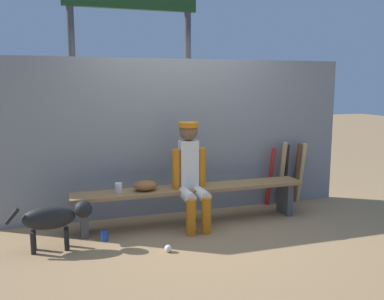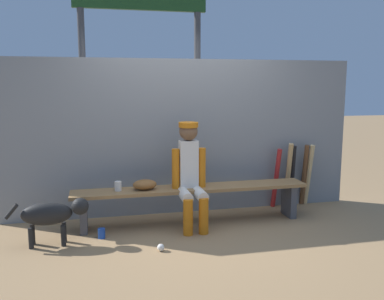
{
  "view_description": "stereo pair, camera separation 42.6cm",
  "coord_description": "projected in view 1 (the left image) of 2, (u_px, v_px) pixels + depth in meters",
  "views": [
    {
      "loc": [
        -1.5,
        -4.64,
        1.68
      ],
      "look_at": [
        0.0,
        0.0,
        0.9
      ],
      "focal_mm": 39.01,
      "sensor_mm": 36.0,
      "label": 1
    },
    {
      "loc": [
        -1.09,
        -4.76,
        1.68
      ],
      "look_at": [
        0.0,
        0.0,
        0.9
      ],
      "focal_mm": 39.01,
      "sensor_mm": 36.0,
      "label": 2
    }
  ],
  "objects": [
    {
      "name": "bat_wood_natural",
      "position": [
        301.0,
        173.0,
        5.9
      ],
      "size": [
        0.08,
        0.23,
        0.87
      ],
      "primitive_type": "cylinder",
      "rotation": [
        0.19,
        0.0,
        -0.06
      ],
      "color": "tan",
      "rests_on": "ground_plane"
    },
    {
      "name": "bat_aluminum_red",
      "position": [
        270.0,
        177.0,
        5.75
      ],
      "size": [
        0.1,
        0.2,
        0.82
      ],
      "primitive_type": "cylinder",
      "rotation": [
        0.15,
        0.0,
        0.21
      ],
      "color": "#B22323",
      "rests_on": "ground_plane"
    },
    {
      "name": "cup_on_ground",
      "position": [
        104.0,
        236.0,
        4.49
      ],
      "size": [
        0.08,
        0.08,
        0.11
      ],
      "primitive_type": "cylinder",
      "color": "#1E47AD",
      "rests_on": "ground_plane"
    },
    {
      "name": "baseball_glove",
      "position": [
        145.0,
        186.0,
        4.83
      ],
      "size": [
        0.28,
        0.2,
        0.12
      ],
      "primitive_type": "ellipsoid",
      "color": "brown",
      "rests_on": "dugout_bench"
    },
    {
      "name": "bat_wood_tan",
      "position": [
        282.0,
        174.0,
        5.75
      ],
      "size": [
        0.1,
        0.25,
        0.9
      ],
      "primitive_type": "cylinder",
      "rotation": [
        0.2,
        0.0,
        -0.15
      ],
      "color": "tan",
      "rests_on": "ground_plane"
    },
    {
      "name": "ground_plane",
      "position": [
        192.0,
        223.0,
        5.08
      ],
      "size": [
        30.0,
        30.0,
        0.0
      ],
      "primitive_type": "plane",
      "color": "#9E7A51"
    },
    {
      "name": "cup_on_bench",
      "position": [
        119.0,
        188.0,
        4.75
      ],
      "size": [
        0.08,
        0.08,
        0.11
      ],
      "primitive_type": "cylinder",
      "color": "silver",
      "rests_on": "dugout_bench"
    },
    {
      "name": "baseball",
      "position": [
        168.0,
        248.0,
        4.2
      ],
      "size": [
        0.07,
        0.07,
        0.07
      ],
      "primitive_type": "sphere",
      "color": "white",
      "rests_on": "ground_plane"
    },
    {
      "name": "player_seated",
      "position": [
        191.0,
        171.0,
        4.86
      ],
      "size": [
        0.41,
        0.55,
        1.24
      ],
      "color": "silver",
      "rests_on": "ground_plane"
    },
    {
      "name": "scoreboard",
      "position": [
        136.0,
        16.0,
        6.09
      ],
      "size": [
        2.23,
        0.27,
        3.78
      ],
      "color": "#3F3F42",
      "rests_on": "ground_plane"
    },
    {
      "name": "bat_wood_dark",
      "position": [
        297.0,
        173.0,
        5.89
      ],
      "size": [
        0.1,
        0.22,
        0.86
      ],
      "primitive_type": "cylinder",
      "rotation": [
        0.18,
        0.0,
        -0.18
      ],
      "color": "brown",
      "rests_on": "ground_plane"
    },
    {
      "name": "bat_aluminum_black",
      "position": [
        285.0,
        174.0,
        5.83
      ],
      "size": [
        0.08,
        0.15,
        0.86
      ],
      "primitive_type": "cylinder",
      "rotation": [
        0.09,
        0.0,
        -0.11
      ],
      "color": "black",
      "rests_on": "ground_plane"
    },
    {
      "name": "chainlink_fence",
      "position": [
        181.0,
        137.0,
        5.38
      ],
      "size": [
        4.6,
        0.03,
        1.99
      ],
      "primitive_type": "cube",
      "color": "gray",
      "rests_on": "ground_plane"
    },
    {
      "name": "dugout_bench",
      "position": [
        192.0,
        194.0,
        5.02
      ],
      "size": [
        2.85,
        0.36,
        0.45
      ],
      "color": "olive",
      "rests_on": "ground_plane"
    },
    {
      "name": "dog",
      "position": [
        55.0,
        218.0,
        4.22
      ],
      "size": [
        0.84,
        0.2,
        0.49
      ],
      "color": "black",
      "rests_on": "ground_plane"
    }
  ]
}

